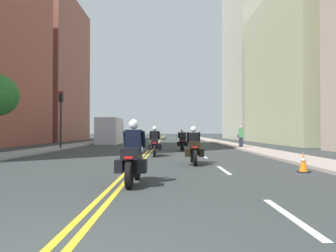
% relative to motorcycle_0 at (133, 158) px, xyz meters
% --- Properties ---
extents(ground_plane, '(264.00, 264.00, 0.00)m').
position_rel_motorcycle_0_xyz_m(ground_plane, '(-0.38, 42.99, -0.67)').
color(ground_plane, '#313636').
extents(sidewalk_left, '(2.15, 144.00, 0.12)m').
position_rel_motorcycle_0_xyz_m(sidewalk_left, '(-7.93, 42.99, -0.61)').
color(sidewalk_left, gray).
rests_on(sidewalk_left, ground).
extents(sidewalk_right, '(2.15, 144.00, 0.12)m').
position_rel_motorcycle_0_xyz_m(sidewalk_right, '(7.17, 42.99, -0.61)').
color(sidewalk_right, '#A3928B').
rests_on(sidewalk_right, ground).
extents(centreline_yellow_inner, '(0.12, 132.00, 0.01)m').
position_rel_motorcycle_0_xyz_m(centreline_yellow_inner, '(-0.50, 42.99, -0.67)').
color(centreline_yellow_inner, yellow).
rests_on(centreline_yellow_inner, ground).
extents(centreline_yellow_outer, '(0.12, 132.00, 0.01)m').
position_rel_motorcycle_0_xyz_m(centreline_yellow_outer, '(-0.26, 42.99, -0.67)').
color(centreline_yellow_outer, yellow).
rests_on(centreline_yellow_outer, ground).
extents(lane_dashes_white, '(0.14, 56.40, 0.01)m').
position_rel_motorcycle_0_xyz_m(lane_dashes_white, '(2.86, 23.99, -0.67)').
color(lane_dashes_white, silver).
rests_on(lane_dashes_white, ground).
extents(building_right_1, '(7.97, 19.64, 16.74)m').
position_rel_motorcycle_0_xyz_m(building_right_1, '(15.97, 27.41, 7.70)').
color(building_right_1, '#A5A880').
rests_on(building_right_1, ground).
extents(building_left_2, '(8.37, 15.78, 20.98)m').
position_rel_motorcycle_0_xyz_m(building_left_2, '(-16.93, 38.68, 9.82)').
color(building_left_2, brown).
rests_on(building_left_2, ground).
extents(building_right_2, '(6.20, 17.36, 28.25)m').
position_rel_motorcycle_0_xyz_m(building_right_2, '(15.09, 47.47, 13.45)').
color(building_right_2, '#ABAC95').
rests_on(building_right_2, ground).
extents(motorcycle_0, '(0.78, 2.13, 1.68)m').
position_rel_motorcycle_0_xyz_m(motorcycle_0, '(0.00, 0.00, 0.00)').
color(motorcycle_0, black).
rests_on(motorcycle_0, ground).
extents(motorcycle_1, '(0.76, 2.21, 1.59)m').
position_rel_motorcycle_0_xyz_m(motorcycle_1, '(1.96, 4.94, -0.03)').
color(motorcycle_1, black).
rests_on(motorcycle_1, ground).
extents(motorcycle_2, '(0.77, 2.22, 1.66)m').
position_rel_motorcycle_0_xyz_m(motorcycle_2, '(0.16, 9.32, -0.01)').
color(motorcycle_2, black).
rests_on(motorcycle_2, ground).
extents(motorcycle_3, '(0.77, 2.16, 1.57)m').
position_rel_motorcycle_0_xyz_m(motorcycle_3, '(1.91, 14.20, -0.04)').
color(motorcycle_3, black).
rests_on(motorcycle_3, ground).
extents(traffic_cone_1, '(0.35, 0.35, 0.68)m').
position_rel_motorcycle_0_xyz_m(traffic_cone_1, '(5.42, 2.41, -0.33)').
color(traffic_cone_1, black).
rests_on(traffic_cone_1, ground).
extents(traffic_light_near, '(0.28, 0.38, 4.40)m').
position_rel_motorcycle_0_xyz_m(traffic_light_near, '(-7.26, 15.74, 2.40)').
color(traffic_light_near, black).
rests_on(traffic_light_near, ground).
extents(pedestrian_0, '(0.49, 0.24, 1.81)m').
position_rel_motorcycle_0_xyz_m(pedestrian_0, '(6.78, 17.22, 0.27)').
color(pedestrian_0, '#222735').
rests_on(pedestrian_0, ground).
extents(parked_truck, '(2.20, 6.50, 2.80)m').
position_rel_motorcycle_0_xyz_m(parked_truck, '(-5.46, 26.67, 0.60)').
color(parked_truck, silver).
rests_on(parked_truck, ground).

